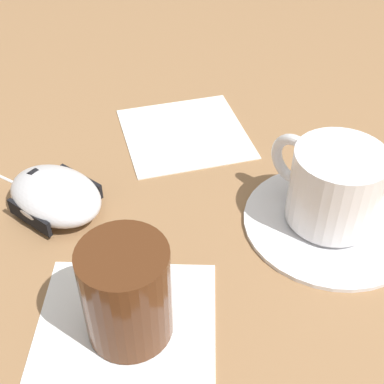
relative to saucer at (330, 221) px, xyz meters
The scene contains 7 objects.
ground_plane 0.10m from the saucer, 100.73° to the left, with size 3.00×3.00×0.00m, color olive.
saucer is the anchor object (origin of this frame).
coffee_cup 0.04m from the saucer, 30.41° to the left, with size 0.10×0.09×0.07m.
computer_mouse 0.25m from the saucer, 83.31° to the left, with size 0.11×0.12×0.03m.
napkin_under_glass 0.21m from the saucer, 121.36° to the left, with size 0.13×0.13×0.00m, color white.
drinking_glass 0.21m from the saucer, 121.14° to the left, with size 0.06×0.06×0.08m, color #4C2814.
napkin_spare 0.19m from the saucer, 40.98° to the left, with size 0.13×0.13×0.00m, color silver.
Camera 1 is at (-0.32, 0.04, 0.34)m, focal length 50.00 mm.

